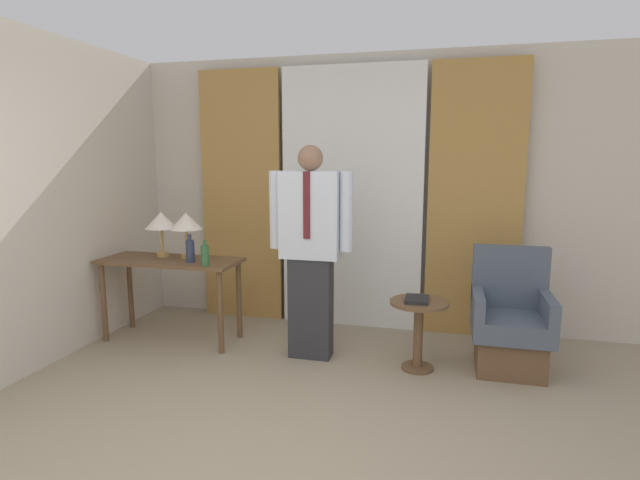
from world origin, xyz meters
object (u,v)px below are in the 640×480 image
object	(u,v)px
book	(417,299)
person	(311,245)
desk	(171,272)
side_table	(419,323)
table_lamp_left	(161,222)
table_lamp_right	(186,222)
bottle_near_edge	(190,251)
bottle_by_lamp	(205,255)
armchair	(510,326)

from	to	relation	value
book	person	bearing A→B (deg)	176.51
desk	side_table	xyz separation A→B (m)	(2.28, -0.12, -0.27)
side_table	table_lamp_left	bearing A→B (deg)	174.99
table_lamp_left	table_lamp_right	bearing A→B (deg)	0.00
table_lamp_right	bottle_near_edge	xyz separation A→B (m)	(0.12, -0.17, -0.23)
desk	table_lamp_right	xyz separation A→B (m)	(0.13, 0.09, 0.45)
table_lamp_right	bottle_near_edge	size ratio (longest dim) A/B	1.66
book	table_lamp_left	bearing A→B (deg)	174.79
desk	person	bearing A→B (deg)	-2.98
bottle_by_lamp	armchair	xyz separation A→B (m)	(2.55, 0.26, -0.51)
table_lamp_left	armchair	distance (m)	3.21
bottle_by_lamp	armchair	size ratio (longest dim) A/B	0.23
desk	armchair	bearing A→B (deg)	1.55
table_lamp_right	desk	bearing A→B (deg)	-144.43
armchair	bottle_near_edge	bearing A→B (deg)	-176.71
bottle_by_lamp	side_table	bearing A→B (deg)	1.74
bottle_near_edge	bottle_by_lamp	size ratio (longest dim) A/B	1.13
bottle_near_edge	armchair	distance (m)	2.79
bottle_near_edge	table_lamp_left	bearing A→B (deg)	156.25
table_lamp_right	book	xyz separation A→B (m)	(2.13, -0.22, -0.52)
armchair	side_table	world-z (taller)	armchair
desk	bottle_by_lamp	xyz separation A→B (m)	(0.45, -0.17, 0.21)
table_lamp_right	book	world-z (taller)	table_lamp_right
bottle_by_lamp	book	size ratio (longest dim) A/B	0.98
desk	side_table	size ratio (longest dim) A/B	2.27
table_lamp_left	table_lamp_right	world-z (taller)	same
table_lamp_right	book	bearing A→B (deg)	-5.84
table_lamp_left	armchair	size ratio (longest dim) A/B	0.43
desk	person	xyz separation A→B (m)	(1.37, -0.07, 0.32)
bottle_near_edge	book	bearing A→B (deg)	-1.41
armchair	book	xyz separation A→B (m)	(-0.74, -0.21, 0.23)
table_lamp_right	side_table	size ratio (longest dim) A/B	0.74
bottle_near_edge	bottle_by_lamp	bearing A→B (deg)	-26.64
table_lamp_right	person	size ratio (longest dim) A/B	0.24
book	side_table	bearing A→B (deg)	18.28
table_lamp_right	armchair	distance (m)	2.96
table_lamp_left	table_lamp_right	size ratio (longest dim) A/B	1.00
table_lamp_left	book	world-z (taller)	table_lamp_left
armchair	book	bearing A→B (deg)	-164.32
desk	person	world-z (taller)	person
desk	armchair	size ratio (longest dim) A/B	1.32
table_lamp_left	bottle_by_lamp	xyz separation A→B (m)	(0.58, -0.27, -0.24)
desk	table_lamp_right	world-z (taller)	table_lamp_right
bottle_near_edge	bottle_by_lamp	xyz separation A→B (m)	(0.20, -0.10, -0.01)
bottle_near_edge	side_table	size ratio (longest dim) A/B	0.45
desk	book	xyz separation A→B (m)	(2.26, -0.13, -0.07)
person	armchair	world-z (taller)	person
armchair	side_table	xyz separation A→B (m)	(-0.72, -0.20, 0.03)
desk	armchair	world-z (taller)	armchair
table_lamp_left	side_table	xyz separation A→B (m)	(2.41, -0.21, -0.72)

